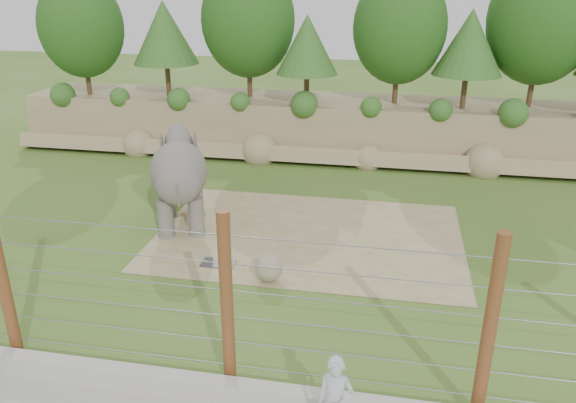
% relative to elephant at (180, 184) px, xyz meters
% --- Properties ---
extents(ground, '(90.00, 90.00, 0.00)m').
position_rel_elephant_xyz_m(ground, '(3.92, -3.04, -1.54)').
color(ground, '#40611D').
rests_on(ground, ground).
extents(back_embankment, '(30.00, 5.52, 8.77)m').
position_rel_elephant_xyz_m(back_embankment, '(4.51, 9.64, 2.43)').
color(back_embankment, '#8E7C59').
rests_on(back_embankment, ground).
extents(dirt_patch, '(10.00, 7.00, 0.02)m').
position_rel_elephant_xyz_m(dirt_patch, '(4.42, -0.04, -1.53)').
color(dirt_patch, '#937F5D').
rests_on(dirt_patch, ground).
extents(drain_grate, '(1.00, 0.60, 0.03)m').
position_rel_elephant_xyz_m(drain_grate, '(2.06, -2.48, -1.50)').
color(drain_grate, '#262628').
rests_on(drain_grate, dirt_patch).
extents(elephant, '(2.81, 4.13, 3.08)m').
position_rel_elephant_xyz_m(elephant, '(0.00, 0.00, 0.00)').
color(elephant, slate).
rests_on(elephant, ground).
extents(stone_ball, '(0.78, 0.78, 0.78)m').
position_rel_elephant_xyz_m(stone_ball, '(3.76, -3.16, -1.13)').
color(stone_ball, gray).
rests_on(stone_ball, dirt_patch).
extents(retaining_wall, '(26.00, 0.35, 0.50)m').
position_rel_elephant_xyz_m(retaining_wall, '(3.92, -8.04, -1.29)').
color(retaining_wall, '#BAB6AC').
rests_on(retaining_wall, ground).
extents(barrier_fence, '(20.26, 0.26, 4.00)m').
position_rel_elephant_xyz_m(barrier_fence, '(3.92, -7.54, 0.46)').
color(barrier_fence, brown).
rests_on(barrier_fence, ground).
extents(zookeeper, '(0.72, 0.51, 1.86)m').
position_rel_elephant_xyz_m(zookeeper, '(6.24, -8.73, -0.60)').
color(zookeeper, silver).
rests_on(zookeeper, walkway).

